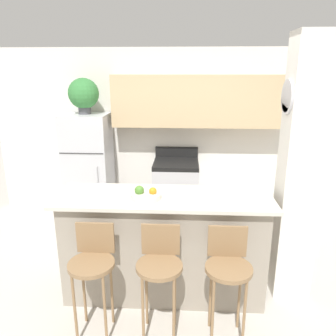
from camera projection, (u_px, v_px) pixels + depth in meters
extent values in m
plane|color=beige|center=(164.00, 292.00, 3.42)|extent=(14.00, 14.00, 0.00)
cube|color=white|center=(173.00, 133.00, 5.14)|extent=(5.60, 0.06, 2.55)
cube|color=tan|center=(199.00, 101.00, 4.79)|extent=(2.54, 0.32, 0.75)
cube|color=silver|center=(177.00, 118.00, 4.90)|extent=(0.70, 0.28, 0.12)
cube|color=white|center=(300.00, 174.00, 3.10)|extent=(0.36, 0.32, 2.55)
cylinder|color=silver|center=(287.00, 97.00, 2.90)|extent=(0.02, 0.31, 0.31)
cylinder|color=white|center=(287.00, 97.00, 2.90)|extent=(0.01, 0.27, 0.27)
cube|color=gray|center=(164.00, 248.00, 3.27)|extent=(1.94, 0.54, 1.04)
cube|color=beige|center=(164.00, 198.00, 3.12)|extent=(2.06, 0.66, 0.04)
cube|color=silver|center=(90.00, 183.00, 5.07)|extent=(0.66, 0.60, 1.10)
cube|color=silver|center=(86.00, 132.00, 4.84)|extent=(0.66, 0.60, 0.52)
cube|color=#333333|center=(81.00, 153.00, 4.62)|extent=(0.63, 0.01, 0.01)
cylinder|color=#B2B2B7|center=(98.00, 187.00, 4.74)|extent=(0.02, 0.02, 0.60)
cube|color=silver|center=(176.00, 192.00, 5.02)|extent=(0.67, 0.65, 0.85)
cube|color=black|center=(176.00, 164.00, 4.89)|extent=(0.67, 0.65, 0.06)
cube|color=black|center=(177.00, 152.00, 5.15)|extent=(0.67, 0.04, 0.16)
cube|color=black|center=(175.00, 198.00, 4.69)|extent=(0.40, 0.01, 0.27)
cylinder|color=olive|center=(91.00, 264.00, 2.70)|extent=(0.39, 0.39, 0.03)
cube|color=olive|center=(95.00, 238.00, 2.82)|extent=(0.33, 0.02, 0.28)
cylinder|color=olive|center=(75.00, 310.00, 2.69)|extent=(0.02, 0.02, 0.66)
cylinder|color=olive|center=(105.00, 311.00, 2.68)|extent=(0.02, 0.02, 0.66)
cylinder|color=olive|center=(84.00, 290.00, 2.93)|extent=(0.02, 0.02, 0.66)
cylinder|color=olive|center=(112.00, 291.00, 2.92)|extent=(0.02, 0.02, 0.66)
cylinder|color=olive|center=(159.00, 267.00, 2.67)|extent=(0.39, 0.39, 0.03)
cube|color=olive|center=(161.00, 239.00, 2.79)|extent=(0.33, 0.02, 0.28)
cylinder|color=olive|center=(143.00, 312.00, 2.66)|extent=(0.02, 0.02, 0.66)
cylinder|color=olive|center=(174.00, 314.00, 2.65)|extent=(0.02, 0.02, 0.66)
cylinder|color=olive|center=(147.00, 292.00, 2.90)|extent=(0.02, 0.02, 0.66)
cylinder|color=olive|center=(175.00, 293.00, 2.89)|extent=(0.02, 0.02, 0.66)
cylinder|color=olive|center=(229.00, 269.00, 2.64)|extent=(0.39, 0.39, 0.03)
cube|color=olive|center=(227.00, 241.00, 2.76)|extent=(0.33, 0.02, 0.28)
cylinder|color=olive|center=(213.00, 315.00, 2.63)|extent=(0.02, 0.02, 0.66)
cylinder|color=olive|center=(244.00, 316.00, 2.62)|extent=(0.02, 0.02, 0.66)
cylinder|color=olive|center=(210.00, 295.00, 2.87)|extent=(0.02, 0.02, 0.66)
cylinder|color=olive|center=(239.00, 296.00, 2.86)|extent=(0.02, 0.02, 0.66)
cylinder|color=#4C4C51|center=(85.00, 110.00, 4.74)|extent=(0.18, 0.18, 0.13)
sphere|color=#387F3D|center=(84.00, 93.00, 4.68)|extent=(0.44, 0.44, 0.44)
cylinder|color=silver|center=(146.00, 196.00, 3.04)|extent=(0.28, 0.28, 0.05)
sphere|color=orange|center=(153.00, 191.00, 3.03)|extent=(0.07, 0.07, 0.07)
sphere|color=#4C7F2D|center=(139.00, 190.00, 3.03)|extent=(0.09, 0.09, 0.09)
cylinder|color=black|center=(124.00, 210.00, 4.95)|extent=(0.28, 0.28, 0.38)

